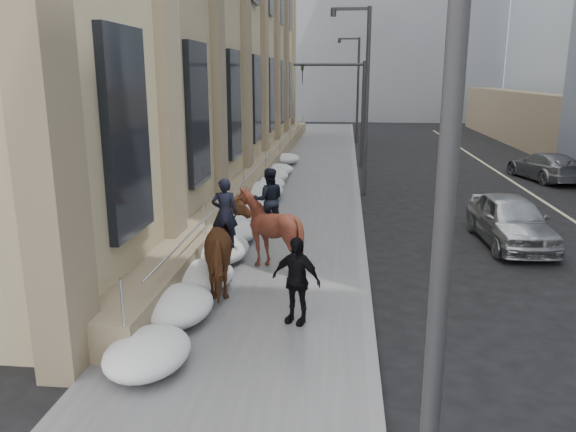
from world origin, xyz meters
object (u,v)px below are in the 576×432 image
object	(u,v)px
car_grey	(545,166)
mounted_horse_right	(268,226)
mounted_horse_left	(229,245)
pedestrian	(296,280)
car_silver	(511,220)

from	to	relation	value
car_grey	mounted_horse_right	bearing A→B (deg)	38.16
mounted_horse_left	mounted_horse_right	xyz separation A→B (m)	(0.74, 1.62, 0.04)
mounted_horse_left	pedestrian	size ratio (longest dim) A/B	1.45
pedestrian	car_grey	world-z (taller)	pedestrian
pedestrian	car_silver	size ratio (longest dim) A/B	0.40
mounted_horse_left	mounted_horse_right	distance (m)	1.78
mounted_horse_right	car_grey	xyz separation A→B (m)	(12.17, 15.06, -0.57)
mounted_horse_left	pedestrian	world-z (taller)	mounted_horse_left
mounted_horse_right	car_grey	size ratio (longest dim) A/B	0.55
mounted_horse_left	car_silver	world-z (taller)	mounted_horse_left
mounted_horse_left	car_grey	size ratio (longest dim) A/B	0.55
mounted_horse_right	car_grey	distance (m)	19.37
pedestrian	car_silver	xyz separation A→B (m)	(6.21, 6.72, -0.26)
car_grey	mounted_horse_left	bearing A→B (deg)	39.37
pedestrian	mounted_horse_left	bearing A→B (deg)	156.45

